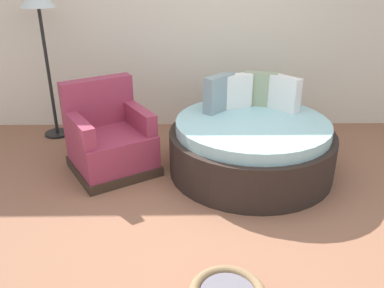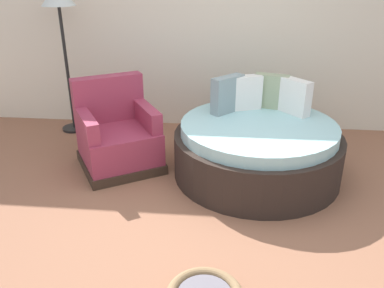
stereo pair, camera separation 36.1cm
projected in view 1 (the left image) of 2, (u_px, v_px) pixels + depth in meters
ground_plane at (214, 227)px, 3.41m from camera, size 8.00×8.00×0.02m
back_wall at (204, 18)px, 5.01m from camera, size 8.00×0.12×2.81m
round_daybed at (251, 145)px, 4.20m from camera, size 1.71×1.71×0.96m
red_armchair at (110, 140)px, 4.22m from camera, size 1.09×1.09×0.94m
floor_lamp at (39, 12)px, 4.58m from camera, size 0.40×0.40×1.82m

